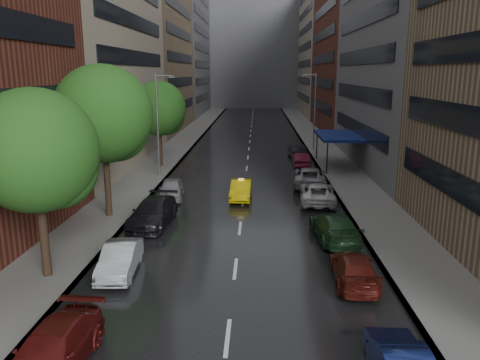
{
  "coord_description": "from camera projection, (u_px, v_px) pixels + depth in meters",
  "views": [
    {
      "loc": [
        1.0,
        -11.0,
        9.3
      ],
      "look_at": [
        0.0,
        16.07,
        3.0
      ],
      "focal_mm": 35.0,
      "sensor_mm": 36.0,
      "label": 1
    }
  ],
  "objects": [
    {
      "name": "buildings_left",
      "position": [
        147.0,
        24.0,
        66.99
      ],
      "size": [
        8.0,
        108.0,
        38.0
      ],
      "color": "maroon",
      "rests_on": "ground"
    },
    {
      "name": "tree_far",
      "position": [
        159.0,
        108.0,
        45.43
      ],
      "size": [
        5.31,
        5.31,
        8.47
      ],
      "color": "#382619",
      "rests_on": "ground"
    },
    {
      "name": "buildings_right",
      "position": [
        360.0,
        29.0,
        64.1
      ],
      "size": [
        8.05,
        109.1,
        36.0
      ],
      "color": "#937A5B",
      "rests_on": "ground"
    },
    {
      "name": "tree_mid",
      "position": [
        103.0,
        114.0,
        29.04
      ],
      "size": [
        6.15,
        6.15,
        9.8
      ],
      "color": "#382619",
      "rests_on": "ground"
    },
    {
      "name": "tree_near",
      "position": [
        35.0,
        151.0,
        20.23
      ],
      "size": [
        5.45,
        5.45,
        8.68
      ],
      "color": "#382619",
      "rests_on": "ground"
    },
    {
      "name": "street_lamp_left",
      "position": [
        158.0,
        123.0,
        41.22
      ],
      "size": [
        1.74,
        0.22,
        9.0
      ],
      "color": "gray",
      "rests_on": "sidewalk_left"
    },
    {
      "name": "street_lamp_right",
      "position": [
        314.0,
        110.0,
        55.27
      ],
      "size": [
        1.74,
        0.22,
        9.0
      ],
      "color": "gray",
      "rests_on": "sidewalk_right"
    },
    {
      "name": "parked_cars_left",
      "position": [
        138.0,
        233.0,
        25.32
      ],
      "size": [
        2.57,
        25.54,
        1.6
      ],
      "color": "#581311",
      "rests_on": "ground"
    },
    {
      "name": "taxi",
      "position": [
        241.0,
        190.0,
        34.88
      ],
      "size": [
        1.59,
        4.28,
        1.4
      ],
      "primitive_type": "imported",
      "rotation": [
        0.0,
        0.0,
        -0.03
      ],
      "color": "yellow",
      "rests_on": "ground"
    },
    {
      "name": "parked_cars_right",
      "position": [
        318.0,
        194.0,
        33.6
      ],
      "size": [
        3.16,
        42.77,
        1.58
      ],
      "color": "#0E1745",
      "rests_on": "ground"
    },
    {
      "name": "sidewalk_left",
      "position": [
        182.0,
        143.0,
        61.83
      ],
      "size": [
        4.0,
        140.0,
        0.15
      ],
      "primitive_type": "cube",
      "color": "gray",
      "rests_on": "ground"
    },
    {
      "name": "road",
      "position": [
        249.0,
        144.0,
        61.52
      ],
      "size": [
        14.0,
        140.0,
        0.01
      ],
      "primitive_type": "cube",
      "color": "black",
      "rests_on": "ground"
    },
    {
      "name": "awning",
      "position": [
        338.0,
        136.0,
        45.89
      ],
      "size": [
        4.0,
        8.0,
        3.12
      ],
      "color": "navy",
      "rests_on": "sidewalk_right"
    },
    {
      "name": "sidewalk_right",
      "position": [
        318.0,
        144.0,
        61.18
      ],
      "size": [
        4.0,
        140.0,
        0.15
      ],
      "primitive_type": "cube",
      "color": "gray",
      "rests_on": "ground"
    },
    {
      "name": "building_far",
      "position": [
        254.0,
        46.0,
        124.09
      ],
      "size": [
        40.0,
        14.0,
        32.0
      ],
      "primitive_type": "cube",
      "color": "slate",
      "rests_on": "ground"
    }
  ]
}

